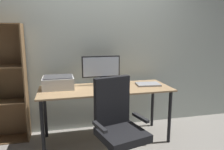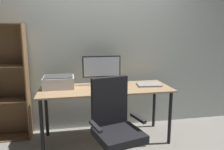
# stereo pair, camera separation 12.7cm
# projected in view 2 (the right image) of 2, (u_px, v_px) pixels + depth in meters

# --- Properties ---
(ground_plane) EXTENTS (12.00, 12.00, 0.00)m
(ground_plane) POSITION_uv_depth(u_px,v_px,m) (106.00, 139.00, 3.04)
(ground_plane) COLOR gray
(back_wall) EXTENTS (6.40, 0.10, 2.60)m
(back_wall) POSITION_uv_depth(u_px,v_px,m) (100.00, 44.00, 3.28)
(back_wall) COLOR beige
(back_wall) RESTS_ON ground
(desk) EXTENTS (1.74, 0.67, 0.74)m
(desk) POSITION_uv_depth(u_px,v_px,m) (106.00, 94.00, 2.92)
(desk) COLOR tan
(desk) RESTS_ON ground
(monitor) EXTENTS (0.53, 0.20, 0.41)m
(monitor) POSITION_uv_depth(u_px,v_px,m) (102.00, 68.00, 3.04)
(monitor) COLOR black
(monitor) RESTS_ON desk
(keyboard) EXTENTS (0.29, 0.12, 0.02)m
(keyboard) POSITION_uv_depth(u_px,v_px,m) (105.00, 90.00, 2.76)
(keyboard) COLOR black
(keyboard) RESTS_ON desk
(mouse) EXTENTS (0.07, 0.10, 0.03)m
(mouse) POSITION_uv_depth(u_px,v_px,m) (121.00, 89.00, 2.78)
(mouse) COLOR black
(mouse) RESTS_ON desk
(coffee_mug) EXTENTS (0.09, 0.08, 0.10)m
(coffee_mug) POSITION_uv_depth(u_px,v_px,m) (108.00, 83.00, 2.94)
(coffee_mug) COLOR #285193
(coffee_mug) RESTS_ON desk
(laptop) EXTENTS (0.34, 0.26, 0.02)m
(laptop) POSITION_uv_depth(u_px,v_px,m) (149.00, 85.00, 3.04)
(laptop) COLOR #99999E
(laptop) RESTS_ON desk
(printer) EXTENTS (0.40, 0.34, 0.16)m
(printer) POSITION_uv_depth(u_px,v_px,m) (59.00, 82.00, 2.90)
(printer) COLOR silver
(printer) RESTS_ON desk
(office_chair) EXTENTS (0.57, 0.56, 1.01)m
(office_chair) POSITION_uv_depth(u_px,v_px,m) (115.00, 131.00, 2.26)
(office_chair) COLOR #232326
(office_chair) RESTS_ON ground
(bookshelf) EXTENTS (0.60, 0.28, 1.58)m
(bookshelf) POSITION_uv_depth(u_px,v_px,m) (4.00, 84.00, 2.96)
(bookshelf) COLOR brown
(bookshelf) RESTS_ON ground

